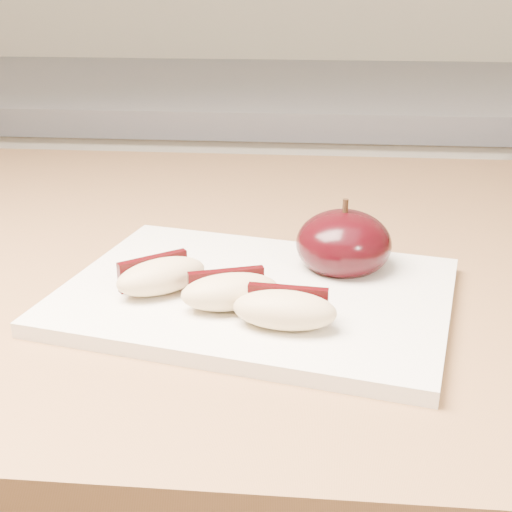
{
  "coord_description": "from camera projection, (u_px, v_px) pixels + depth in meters",
  "views": [
    {
      "loc": [
        0.08,
        -0.08,
        1.12
      ],
      "look_at": [
        0.04,
        0.38,
        0.94
      ],
      "focal_mm": 50.0,
      "sensor_mm": 36.0,
      "label": 1
    }
  ],
  "objects": [
    {
      "name": "apple_wedge_c",
      "position": [
        285.0,
        309.0,
        0.45
      ],
      "size": [
        0.07,
        0.04,
        0.02
      ],
      "rotation": [
        0.0,
        0.0,
        -0.1
      ],
      "color": "tan",
      "rests_on": "cutting_board"
    },
    {
      "name": "apple_wedge_a",
      "position": [
        160.0,
        275.0,
        0.5
      ],
      "size": [
        0.07,
        0.07,
        0.02
      ],
      "rotation": [
        0.0,
        0.0,
        0.66
      ],
      "color": "tan",
      "rests_on": "cutting_board"
    },
    {
      "name": "apple_wedge_b",
      "position": [
        230.0,
        291.0,
        0.48
      ],
      "size": [
        0.07,
        0.05,
        0.02
      ],
      "rotation": [
        0.0,
        0.0,
        0.33
      ],
      "color": "tan",
      "rests_on": "cutting_board"
    },
    {
      "name": "back_cabinet",
      "position": [
        273.0,
        317.0,
        1.43
      ],
      "size": [
        2.4,
        0.62,
        0.94
      ],
      "color": "silver",
      "rests_on": "ground"
    },
    {
      "name": "apple_half",
      "position": [
        344.0,
        244.0,
        0.54
      ],
      "size": [
        0.09,
        0.09,
        0.06
      ],
      "rotation": [
        0.0,
        0.0,
        -0.33
      ],
      "color": "black",
      "rests_on": "cutting_board"
    },
    {
      "name": "cutting_board",
      "position": [
        256.0,
        295.0,
        0.51
      ],
      "size": [
        0.31,
        0.25,
        0.01
      ],
      "primitive_type": "cube",
      "rotation": [
        0.0,
        0.0,
        -0.21
      ],
      "color": "white",
      "rests_on": "island_counter"
    }
  ]
}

